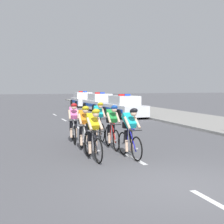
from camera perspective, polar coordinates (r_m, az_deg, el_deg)
ground_plane at (r=7.74m, az=11.91°, el=-12.01°), size 160.00×160.00×0.00m
sidewalk_slab at (r=23.52m, az=11.22°, el=-0.76°), size 4.90×60.00×0.12m
kerb_edge at (r=22.46m, az=5.94°, el=-0.94°), size 0.16×60.00×0.13m
lane_markings_centre at (r=15.84m, az=-4.28°, el=-3.43°), size 0.14×21.60×0.01m
cyclist_lead at (r=9.91m, az=-3.20°, el=-3.64°), size 0.43×1.72×1.56m
cyclist_second at (r=10.19m, az=3.02°, el=-3.41°), size 0.43×1.72×1.56m
cyclist_third at (r=11.26m, az=-4.73°, el=-2.66°), size 0.43×1.72×1.56m
cyclist_fourth at (r=11.66m, az=0.00°, el=-2.40°), size 0.42×1.72×1.56m
cyclist_fifth at (r=12.97m, az=-6.50°, el=-1.73°), size 0.45×1.72×1.56m
cyclist_sixth at (r=13.57m, az=-2.27°, el=-1.43°), size 0.42×1.72×1.56m
police_car_nearest at (r=23.29m, az=2.00°, el=0.80°), size 2.19×4.49×1.59m
police_car_second at (r=29.06m, az=-2.12°, el=1.54°), size 2.16×4.48×1.59m
police_car_third at (r=35.19m, az=-4.97°, el=2.04°), size 2.10×4.45×1.59m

